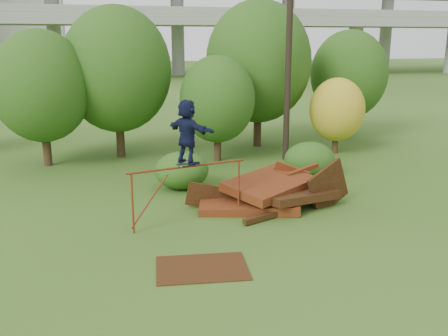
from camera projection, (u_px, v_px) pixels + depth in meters
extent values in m
plane|color=#2D5116|center=(270.00, 239.00, 13.86)|extent=(240.00, 240.00, 0.00)
cube|color=#501F0E|center=(249.00, 202.00, 16.41)|extent=(3.60, 2.77, 0.53)
cube|color=black|center=(295.00, 195.00, 16.45)|extent=(3.02, 2.41, 0.51)
cube|color=#501F0E|center=(270.00, 184.00, 16.67)|extent=(3.47, 3.12, 0.61)
cube|color=black|center=(328.00, 187.00, 16.48)|extent=(1.85, 0.80, 1.88)
cube|color=#501F0E|center=(288.00, 180.00, 17.70)|extent=(1.28, 0.99, 1.45)
cube|color=black|center=(210.00, 197.00, 16.44)|extent=(1.69, 0.36, 1.09)
cube|color=black|center=(270.00, 215.00, 15.38)|extent=(1.95, 0.91, 0.17)
cube|color=#501F0E|center=(303.00, 170.00, 17.42)|extent=(1.39, 0.59, 0.34)
cylinder|color=maroon|center=(133.00, 204.00, 14.07)|extent=(0.06, 0.06, 1.77)
cylinder|color=maroon|center=(239.00, 188.00, 15.57)|extent=(0.06, 0.06, 1.77)
cylinder|color=maroon|center=(188.00, 167.00, 14.60)|extent=(3.65, 0.83, 0.06)
cube|color=black|center=(188.00, 164.00, 14.58)|extent=(0.71, 0.32, 0.02)
cylinder|color=beige|center=(181.00, 166.00, 14.42)|extent=(0.05, 0.04, 0.05)
cylinder|color=beige|center=(179.00, 165.00, 14.55)|extent=(0.05, 0.04, 0.05)
cylinder|color=beige|center=(197.00, 164.00, 14.63)|extent=(0.05, 0.04, 0.05)
cylinder|color=beige|center=(195.00, 163.00, 14.76)|extent=(0.05, 0.04, 0.05)
imported|color=#111536|center=(187.00, 132.00, 14.34)|extent=(1.41, 1.75, 1.87)
cube|color=#3C1F0C|center=(202.00, 268.00, 12.07)|extent=(2.38, 1.84, 0.03)
cylinder|color=black|center=(47.00, 144.00, 21.75)|extent=(0.36, 0.36, 1.91)
ellipsoid|color=#1D4A13|center=(41.00, 86.00, 21.13)|extent=(4.15, 4.15, 4.77)
cylinder|color=black|center=(120.00, 134.00, 23.44)|extent=(0.39, 0.39, 2.20)
ellipsoid|color=#1D4A13|center=(117.00, 69.00, 22.70)|extent=(4.98, 4.98, 5.73)
cylinder|color=black|center=(218.00, 144.00, 22.67)|extent=(0.33, 0.33, 1.55)
ellipsoid|color=#1D4A13|center=(217.00, 99.00, 22.16)|extent=(3.37, 3.37, 3.88)
cylinder|color=black|center=(257.00, 124.00, 25.77)|extent=(0.40, 0.40, 2.32)
ellipsoid|color=#1D4A13|center=(259.00, 62.00, 24.99)|extent=(5.29, 5.29, 6.09)
cylinder|color=black|center=(335.00, 141.00, 24.29)|extent=(0.30, 0.30, 1.14)
ellipsoid|color=#A58C19|center=(337.00, 110.00, 23.90)|extent=(2.65, 2.65, 3.04)
cylinder|color=black|center=(346.00, 120.00, 28.21)|extent=(0.36, 0.36, 1.92)
ellipsoid|color=#1D4A13|center=(349.00, 75.00, 27.57)|extent=(4.23, 4.23, 4.86)
ellipsoid|color=#1D4A13|center=(182.00, 170.00, 18.44)|extent=(2.00, 1.85, 1.39)
ellipsoid|color=#1D4A13|center=(309.00, 160.00, 19.93)|extent=(2.04, 1.87, 1.44)
cylinder|color=black|center=(289.00, 49.00, 21.89)|extent=(0.28, 0.28, 9.97)
cube|color=gray|center=(120.00, 20.00, 67.99)|extent=(160.00, 9.00, 1.40)
cylinder|color=gray|center=(121.00, 50.00, 68.99)|extent=(2.20, 2.20, 8.00)
cylinder|color=gray|center=(245.00, 49.00, 73.50)|extent=(2.20, 2.20, 8.00)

